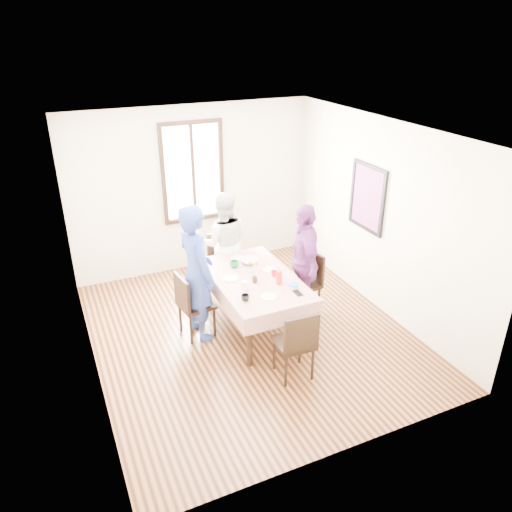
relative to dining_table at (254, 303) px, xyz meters
name	(u,v)px	position (x,y,z in m)	size (l,w,h in m)	color
ground	(249,332)	(-0.12, -0.10, -0.38)	(4.50, 4.50, 0.00)	black
back_wall	(193,190)	(-0.12, 2.15, 0.98)	(4.00, 4.00, 0.00)	beige
right_wall	(380,217)	(1.88, -0.10, 0.98)	(4.50, 4.50, 0.00)	beige
window_frame	(193,172)	(-0.12, 2.13, 1.27)	(1.02, 0.06, 1.62)	black
window_pane	(193,172)	(-0.12, 2.14, 1.27)	(0.90, 0.02, 1.50)	white
art_poster	(368,198)	(1.86, 0.20, 1.18)	(0.04, 0.76, 0.96)	red
dining_table	(254,303)	(0.00, 0.00, 0.00)	(0.92, 1.63, 0.75)	black
tablecloth	(254,278)	(0.00, 0.00, 0.38)	(1.04, 1.75, 0.01)	#620C03
chair_left	(196,305)	(-0.77, 0.15, 0.08)	(0.42, 0.42, 0.91)	black
chair_right	(303,285)	(0.77, 0.05, 0.08)	(0.42, 0.42, 0.91)	black
chair_far	(225,264)	(0.00, 1.12, 0.08)	(0.42, 0.42, 0.91)	black
chair_near	(294,342)	(0.00, -1.12, 0.08)	(0.42, 0.42, 0.91)	black
person_left	(196,273)	(-0.75, 0.15, 0.55)	(0.67, 0.44, 1.84)	navy
person_far	(225,244)	(0.00, 1.10, 0.43)	(0.78, 0.61, 1.61)	silver
person_right	(302,261)	(0.75, 0.05, 0.46)	(0.97, 0.41, 1.66)	#733177
mug_black	(245,298)	(-0.34, -0.49, 0.43)	(0.10, 0.10, 0.08)	black
mug_flag	(274,274)	(0.25, -0.07, 0.43)	(0.08, 0.08, 0.08)	red
mug_green	(234,264)	(-0.13, 0.39, 0.43)	(0.12, 0.12, 0.09)	#0C7226
serving_bowl	(249,261)	(0.10, 0.43, 0.42)	(0.23, 0.23, 0.06)	white
juice_carton	(279,277)	(0.22, -0.29, 0.48)	(0.06, 0.06, 0.19)	red
butter_tub	(293,287)	(0.33, -0.47, 0.41)	(0.10, 0.10, 0.05)	white
jam_jar	(255,280)	(-0.05, -0.13, 0.43)	(0.06, 0.06, 0.08)	black
drinking_glass	(245,286)	(-0.24, -0.24, 0.44)	(0.08, 0.08, 0.11)	silver
smartphone	(298,293)	(0.32, -0.61, 0.39)	(0.08, 0.15, 0.01)	black
flower_vase	(252,273)	(-0.03, 0.03, 0.45)	(0.07, 0.07, 0.13)	silver
plate_left	(230,278)	(-0.30, 0.11, 0.39)	(0.20, 0.20, 0.01)	white
plate_right	(270,270)	(0.28, 0.11, 0.39)	(0.20, 0.20, 0.01)	white
plate_far	(238,259)	(0.01, 0.61, 0.39)	(0.20, 0.20, 0.01)	white
plate_near	(269,297)	(-0.05, -0.54, 0.39)	(0.20, 0.20, 0.01)	white
butter_lid	(294,285)	(0.33, -0.47, 0.44)	(0.12, 0.12, 0.01)	blue
flower_bunch	(252,265)	(-0.03, 0.03, 0.57)	(0.09, 0.09, 0.10)	yellow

